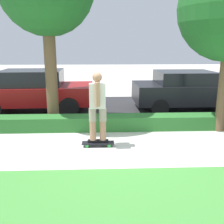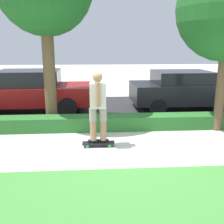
{
  "view_description": "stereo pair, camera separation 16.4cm",
  "coord_description": "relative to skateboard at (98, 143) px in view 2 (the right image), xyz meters",
  "views": [
    {
      "loc": [
        -0.51,
        -5.75,
        2.36
      ],
      "look_at": [
        -0.24,
        0.6,
        0.77
      ],
      "focal_mm": 42.0,
      "sensor_mm": 36.0,
      "label": 1
    },
    {
      "loc": [
        -0.68,
        -5.74,
        2.36
      ],
      "look_at": [
        -0.24,
        0.6,
        0.77
      ],
      "focal_mm": 42.0,
      "sensor_mm": 36.0,
      "label": 2
    }
  ],
  "objects": [
    {
      "name": "parked_car_middle",
      "position": [
        3.34,
        3.71,
        0.69
      ],
      "size": [
        4.01,
        2.08,
        1.47
      ],
      "rotation": [
        0.0,
        0.0,
        0.01
      ],
      "color": "black",
      "rests_on": "ground_plane"
    },
    {
      "name": "skateboard",
      "position": [
        0.0,
        0.0,
        0.0
      ],
      "size": [
        0.78,
        0.24,
        0.1
      ],
      "color": "black",
      "rests_on": "ground_plane"
    },
    {
      "name": "skater_person",
      "position": [
        0.0,
        0.0,
        0.93
      ],
      "size": [
        0.5,
        0.44,
        1.7
      ],
      "color": "black",
      "rests_on": "skateboard"
    },
    {
      "name": "ground_plane",
      "position": [
        0.59,
        -0.26,
        -0.08
      ],
      "size": [
        60.0,
        60.0,
        0.0
      ],
      "primitive_type": "plane",
      "color": "beige"
    },
    {
      "name": "parked_car_front",
      "position": [
        -2.33,
        3.64,
        0.73
      ],
      "size": [
        4.22,
        2.15,
        1.54
      ],
      "rotation": [
        0.0,
        0.0,
        0.04
      ],
      "color": "maroon",
      "rests_on": "ground_plane"
    },
    {
      "name": "street_asphalt",
      "position": [
        0.59,
        3.94,
        -0.07
      ],
      "size": [
        12.79,
        5.0,
        0.01
      ],
      "color": "#2D2D30",
      "rests_on": "ground_plane"
    },
    {
      "name": "hedge_row",
      "position": [
        0.59,
        1.34,
        0.12
      ],
      "size": [
        12.79,
        0.6,
        0.41
      ],
      "color": "#2D702D",
      "rests_on": "ground_plane"
    }
  ]
}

